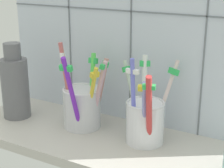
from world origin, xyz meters
TOP-DOWN VIEW (x-y plane):
  - counter_slab at (0.00, 0.00)cm, footprint 64.00×22.00cm
  - tile_wall_back at (-0.00, 12.00)cm, footprint 64.00×2.20cm
  - toothbrush_cup_left at (-7.29, 2.69)cm, footprint 10.94×14.11cm
  - toothbrush_cup_right at (7.53, 2.68)cm, footprint 12.07×14.64cm
  - ceramic_vase at (-24.03, 0.03)cm, footprint 6.24×6.24cm

SIDE VIEW (x-z plane):
  - counter_slab at x=0.00cm, z-range 0.00..2.00cm
  - toothbrush_cup_right at x=7.53cm, z-range -1.85..16.07cm
  - toothbrush_cup_left at x=-7.29cm, z-range -2.21..16.57cm
  - ceramic_vase at x=-24.03cm, z-range 0.96..18.45cm
  - tile_wall_back at x=0.00cm, z-range 0.00..45.00cm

